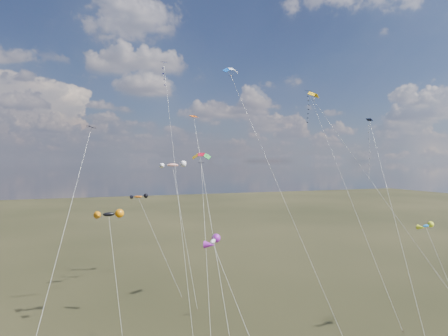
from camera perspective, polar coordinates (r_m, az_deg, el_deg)
name	(u,v)px	position (r m, az deg, el deg)	size (l,w,h in m)	color
diamond_black_high	(312,117)	(69.08, 12.50, 7.18)	(2.62, 23.86, 32.13)	black
diamond_navy_tall	(166,92)	(61.25, -8.30, 10.75)	(1.93, 21.29, 35.30)	#0E1754
diamond_black_mid	(69,211)	(36.58, -21.26, -5.76)	(6.80, 15.70, 23.40)	black
diamond_navy_right	(371,157)	(48.60, 20.31, 1.47)	(5.18, 14.67, 24.83)	#0E164B
diamond_orange_center	(205,189)	(40.14, -2.66, -2.97)	(1.95, 18.42, 25.16)	#DD500A
parafoil_yellow	(315,94)	(56.21, 12.80, 10.24)	(9.50, 21.51, 29.73)	#EDB10A
parafoil_blue_white	(232,71)	(59.74, 1.10, 13.75)	(7.39, 19.17, 33.93)	blue
parafoil_tricolor	(201,155)	(49.49, -3.27, 1.81)	(4.21, 13.75, 21.28)	#CC940A
novelty_black_orange	(109,214)	(52.78, -16.13, -6.40)	(3.02, 11.64, 13.75)	black
novelty_orange_black	(139,197)	(66.87, -12.11, -4.09)	(6.25, 10.95, 14.54)	#C95A0F
novelty_white_purple	(213,242)	(37.50, -1.56, -10.49)	(4.58, 7.04, 12.95)	silver
novelty_redwhite_stripe	(173,165)	(69.24, -7.34, 0.40)	(4.19, 17.61, 19.91)	red
novelty_blue_yellow	(426,227)	(51.60, 26.92, -7.47)	(2.66, 8.93, 12.88)	#0D5CB6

